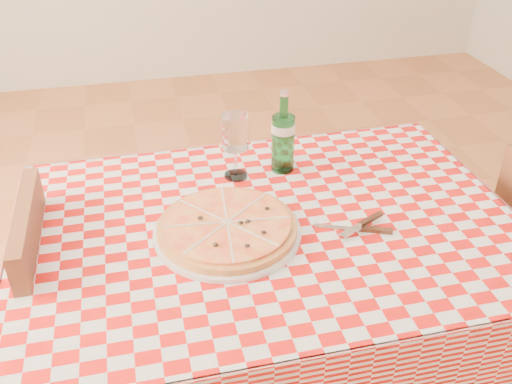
% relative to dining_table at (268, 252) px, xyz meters
% --- Properties ---
extents(dining_table, '(1.20, 0.80, 0.75)m').
position_rel_dining_table_xyz_m(dining_table, '(0.00, 0.00, 0.00)').
color(dining_table, brown).
rests_on(dining_table, ground).
extents(tablecloth, '(1.30, 0.90, 0.01)m').
position_rel_dining_table_xyz_m(tablecloth, '(0.00, 0.00, 0.09)').
color(tablecloth, '#B20E0B').
rests_on(tablecloth, dining_table).
extents(chair_far, '(0.39, 0.39, 0.86)m').
position_rel_dining_table_xyz_m(chair_far, '(-0.69, 0.05, -0.17)').
color(chair_far, brown).
rests_on(chair_far, ground).
extents(pizza_plate, '(0.41, 0.41, 0.05)m').
position_rel_dining_table_xyz_m(pizza_plate, '(-0.11, -0.02, 0.12)').
color(pizza_plate, gold).
rests_on(pizza_plate, tablecloth).
extents(water_bottle, '(0.08, 0.08, 0.25)m').
position_rel_dining_table_xyz_m(water_bottle, '(0.11, 0.26, 0.22)').
color(water_bottle, '#1A692A').
rests_on(water_bottle, tablecloth).
extents(wine_glass, '(0.09, 0.09, 0.20)m').
position_rel_dining_table_xyz_m(wine_glass, '(-0.04, 0.25, 0.20)').
color(wine_glass, white).
rests_on(wine_glass, tablecloth).
extents(cutlery, '(0.23, 0.20, 0.02)m').
position_rel_dining_table_xyz_m(cutlery, '(0.22, -0.08, 0.11)').
color(cutlery, silver).
rests_on(cutlery, tablecloth).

